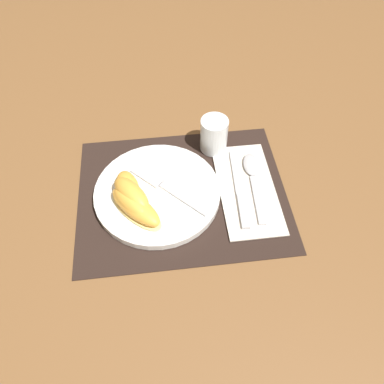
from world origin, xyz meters
name	(u,v)px	position (x,y,z in m)	size (l,w,h in m)	color
ground_plane	(182,194)	(0.00, 0.00, 0.00)	(3.00, 3.00, 0.00)	brown
placemat	(182,193)	(0.00, 0.00, 0.00)	(0.44, 0.35, 0.00)	black
plate	(157,191)	(-0.05, 0.00, 0.01)	(0.27, 0.27, 0.02)	white
juice_glass	(214,136)	(0.09, 0.12, 0.04)	(0.06, 0.06, 0.08)	silver
napkin	(247,188)	(0.14, -0.01, 0.01)	(0.12, 0.25, 0.00)	silver
knife	(240,189)	(0.12, -0.01, 0.01)	(0.03, 0.21, 0.01)	#BCBCC1
spoon	(252,173)	(0.16, 0.03, 0.01)	(0.04, 0.19, 0.01)	#BCBCC1
fork	(163,186)	(-0.04, 0.01, 0.02)	(0.15, 0.15, 0.00)	#BCBCC1
citrus_wedge_0	(128,189)	(-0.11, 0.00, 0.03)	(0.07, 0.10, 0.03)	#F4DB84
citrus_wedge_1	(132,195)	(-0.10, -0.02, 0.04)	(0.10, 0.11, 0.05)	#F4DB84
citrus_wedge_2	(132,205)	(-0.10, -0.04, 0.04)	(0.10, 0.11, 0.04)	#F4DB84
citrus_wedge_3	(136,207)	(-0.10, -0.05, 0.03)	(0.12, 0.13, 0.03)	#F4DB84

